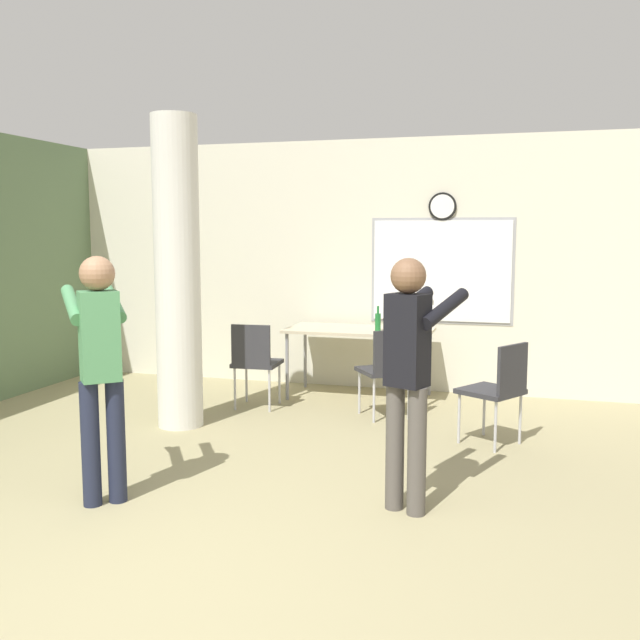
% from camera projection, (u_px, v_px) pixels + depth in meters
% --- Properties ---
extents(ground_plane, '(24.00, 24.00, 0.00)m').
position_uv_depth(ground_plane, '(120.00, 598.00, 3.47)').
color(ground_plane, tan).
extents(wall_back, '(8.00, 0.15, 2.80)m').
position_uv_depth(wall_back, '(359.00, 265.00, 8.11)').
color(wall_back, beige).
rests_on(wall_back, ground_plane).
extents(support_pillar, '(0.41, 0.41, 2.80)m').
position_uv_depth(support_pillar, '(177.00, 274.00, 6.41)').
color(support_pillar, silver).
rests_on(support_pillar, ground_plane).
extents(folding_table, '(1.54, 0.77, 0.75)m').
position_uv_depth(folding_table, '(360.00, 333.00, 7.61)').
color(folding_table, beige).
rests_on(folding_table, ground_plane).
extents(bottle_on_table, '(0.06, 0.06, 0.26)m').
position_uv_depth(bottle_on_table, '(378.00, 321.00, 7.41)').
color(bottle_on_table, '#1E6B2D').
rests_on(bottle_on_table, folding_table).
extents(chair_table_right, '(0.61, 0.61, 0.87)m').
position_uv_depth(chair_table_right, '(387.00, 366.00, 6.76)').
color(chair_table_right, '#2D2D33').
rests_on(chair_table_right, ground_plane).
extents(chair_table_left, '(0.47, 0.47, 0.87)m').
position_uv_depth(chair_table_left, '(255.00, 359.00, 7.15)').
color(chair_table_left, '#2D2D33').
rests_on(chair_table_left, ground_plane).
extents(chair_mid_room, '(0.61, 0.61, 0.87)m').
position_uv_depth(chair_mid_room, '(498.00, 386.00, 5.89)').
color(chair_mid_room, '#2D2D33').
rests_on(chair_mid_room, ground_plane).
extents(person_playing_front, '(0.62, 0.63, 1.62)m').
position_uv_depth(person_playing_front, '(100.00, 359.00, 4.59)').
color(person_playing_front, '#1E2338').
rests_on(person_playing_front, ground_plane).
extents(person_playing_side, '(0.51, 0.68, 1.62)m').
position_uv_depth(person_playing_side, '(409.00, 364.00, 4.46)').
color(person_playing_side, '#514C47').
rests_on(person_playing_side, ground_plane).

